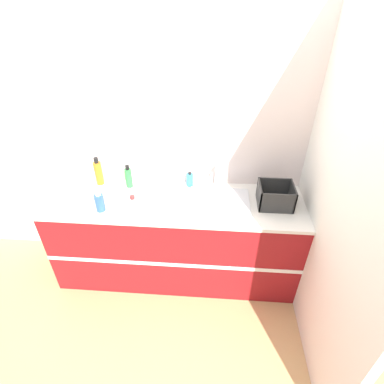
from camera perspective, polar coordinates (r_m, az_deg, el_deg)
name	(u,v)px	position (r m, az deg, el deg)	size (l,w,h in m)	color
ground_plane	(174,296)	(3.03, -3.51, -19.11)	(12.00, 12.00, 0.00)	tan
wall_back	(178,142)	(2.69, -2.73, 9.54)	(4.64, 0.06, 2.60)	silver
wall_right	(321,166)	(2.51, 23.40, 4.58)	(0.06, 2.62, 2.60)	silver
counter_cabinet	(176,238)	(2.89, -3.05, -8.82)	(2.26, 0.65, 0.90)	maroon
sink	(219,199)	(2.59, 5.22, -1.30)	(0.52, 0.36, 0.30)	silver
paper_towel_roll	(158,188)	(2.56, -6.45, 0.82)	(0.12, 0.12, 0.23)	#4C4C51
dish_rack	(275,197)	(2.60, 15.57, -0.96)	(0.29, 0.25, 0.19)	#2D2D2D
bottle_green	(129,177)	(2.79, -11.99, 2.75)	(0.06, 0.06, 0.22)	#2D8C3D
bottle_white_spray	(133,204)	(2.49, -11.12, -2.30)	(0.07, 0.07, 0.15)	white
bottle_blue	(100,202)	(2.55, -17.20, -1.87)	(0.08, 0.08, 0.19)	#2D56B7
bottle_amber	(99,172)	(2.89, -17.38, 3.57)	(0.07, 0.07, 0.27)	#B26B19
soap_dispenser	(190,180)	(2.75, -0.41, 2.34)	(0.06, 0.06, 0.15)	#338CCC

